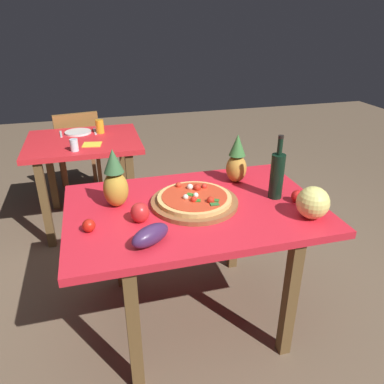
{
  "coord_description": "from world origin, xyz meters",
  "views": [
    {
      "loc": [
        -0.47,
        -1.69,
        1.68
      ],
      "look_at": [
        0.01,
        0.07,
        0.8
      ],
      "focal_mm": 34.79,
      "sensor_mm": 36.0,
      "label": 1
    }
  ],
  "objects_px": {
    "dining_chair": "(78,148)",
    "tomato_near_board": "(89,226)",
    "display_table": "(194,220)",
    "drinking_glass_water": "(74,145)",
    "pineapple_right": "(237,161)",
    "eggplant": "(150,235)",
    "wine_bottle": "(277,175)",
    "pineapple_left": "(115,181)",
    "pizza": "(195,198)",
    "tomato_beside_pepper": "(297,196)",
    "drinking_glass_juice": "(100,126)",
    "pizza_board": "(194,202)",
    "dinner_plate": "(78,132)",
    "melon": "(313,203)",
    "napkin_folded": "(92,144)",
    "bell_pepper": "(140,213)",
    "fork_utensil": "(61,134)",
    "knife_utensil": "(95,131)",
    "background_table": "(85,154)"
  },
  "relations": [
    {
      "from": "dining_chair",
      "to": "tomato_near_board",
      "type": "xyz_separation_m",
      "value": [
        0.09,
        -2.07,
        0.3
      ]
    },
    {
      "from": "display_table",
      "to": "drinking_glass_water",
      "type": "relative_size",
      "value": 14.92
    },
    {
      "from": "pineapple_right",
      "to": "eggplant",
      "type": "bearing_deg",
      "value": -138.7
    },
    {
      "from": "wine_bottle",
      "to": "pineapple_left",
      "type": "height_order",
      "value": "wine_bottle"
    },
    {
      "from": "eggplant",
      "to": "drinking_glass_water",
      "type": "bearing_deg",
      "value": 103.96
    },
    {
      "from": "tomato_near_board",
      "to": "pizza",
      "type": "bearing_deg",
      "value": 13.77
    },
    {
      "from": "dining_chair",
      "to": "tomato_beside_pepper",
      "type": "xyz_separation_m",
      "value": [
        1.19,
        -2.05,
        0.3
      ]
    },
    {
      "from": "drinking_glass_juice",
      "to": "drinking_glass_water",
      "type": "bearing_deg",
      "value": -116.29
    },
    {
      "from": "display_table",
      "to": "drinking_glass_water",
      "type": "xyz_separation_m",
      "value": [
        -0.62,
        1.08,
        0.13
      ]
    },
    {
      "from": "display_table",
      "to": "dining_chair",
      "type": "distance_m",
      "value": 2.06
    },
    {
      "from": "pizza_board",
      "to": "dinner_plate",
      "type": "relative_size",
      "value": 2.13
    },
    {
      "from": "melon",
      "to": "drinking_glass_juice",
      "type": "height_order",
      "value": "melon"
    },
    {
      "from": "eggplant",
      "to": "napkin_folded",
      "type": "xyz_separation_m",
      "value": [
        -0.21,
        1.49,
        -0.04
      ]
    },
    {
      "from": "wine_bottle",
      "to": "eggplant",
      "type": "distance_m",
      "value": 0.8
    },
    {
      "from": "bell_pepper",
      "to": "fork_utensil",
      "type": "bearing_deg",
      "value": 105.32
    },
    {
      "from": "drinking_glass_juice",
      "to": "drinking_glass_water",
      "type": "distance_m",
      "value": 0.47
    },
    {
      "from": "drinking_glass_juice",
      "to": "pizza",
      "type": "bearing_deg",
      "value": -73.89
    },
    {
      "from": "napkin_folded",
      "to": "pizza_board",
      "type": "bearing_deg",
      "value": -66.72
    },
    {
      "from": "pizza_board",
      "to": "knife_utensil",
      "type": "xyz_separation_m",
      "value": [
        -0.47,
        1.52,
        -0.01
      ]
    },
    {
      "from": "background_table",
      "to": "drinking_glass_water",
      "type": "relative_size",
      "value": 10.0
    },
    {
      "from": "background_table",
      "to": "eggplant",
      "type": "height_order",
      "value": "eggplant"
    },
    {
      "from": "tomato_beside_pepper",
      "to": "wine_bottle",
      "type": "bearing_deg",
      "value": 135.24
    },
    {
      "from": "knife_utensil",
      "to": "napkin_folded",
      "type": "height_order",
      "value": "knife_utensil"
    },
    {
      "from": "drinking_glass_juice",
      "to": "bell_pepper",
      "type": "bearing_deg",
      "value": -85.68
    },
    {
      "from": "tomato_near_board",
      "to": "knife_utensil",
      "type": "height_order",
      "value": "tomato_near_board"
    },
    {
      "from": "drinking_glass_juice",
      "to": "knife_utensil",
      "type": "bearing_deg",
      "value": 136.23
    },
    {
      "from": "background_table",
      "to": "pineapple_right",
      "type": "height_order",
      "value": "pineapple_right"
    },
    {
      "from": "drinking_glass_water",
      "to": "fork_utensil",
      "type": "relative_size",
      "value": 0.5
    },
    {
      "from": "display_table",
      "to": "tomato_near_board",
      "type": "distance_m",
      "value": 0.57
    },
    {
      "from": "bell_pepper",
      "to": "background_table",
      "type": "bearing_deg",
      "value": 100.54
    },
    {
      "from": "drinking_glass_water",
      "to": "tomato_beside_pepper",
      "type": "bearing_deg",
      "value": -45.12
    },
    {
      "from": "wine_bottle",
      "to": "knife_utensil",
      "type": "height_order",
      "value": "wine_bottle"
    },
    {
      "from": "drinking_glass_juice",
      "to": "napkin_folded",
      "type": "xyz_separation_m",
      "value": [
        -0.08,
        -0.31,
        -0.05
      ]
    },
    {
      "from": "dining_chair",
      "to": "drinking_glass_juice",
      "type": "height_order",
      "value": "drinking_glass_juice"
    },
    {
      "from": "background_table",
      "to": "tomato_near_board",
      "type": "xyz_separation_m",
      "value": [
        0.02,
        -1.46,
        0.15
      ]
    },
    {
      "from": "tomato_near_board",
      "to": "dinner_plate",
      "type": "distance_m",
      "value": 1.66
    },
    {
      "from": "fork_utensil",
      "to": "napkin_folded",
      "type": "distance_m",
      "value": 0.43
    },
    {
      "from": "tomato_beside_pepper",
      "to": "dinner_plate",
      "type": "bearing_deg",
      "value": 125.12
    },
    {
      "from": "background_table",
      "to": "pineapple_right",
      "type": "xyz_separation_m",
      "value": [
        0.9,
        -1.11,
        0.26
      ]
    },
    {
      "from": "pineapple_left",
      "to": "drinking_glass_water",
      "type": "xyz_separation_m",
      "value": [
        -0.23,
        0.96,
        -0.1
      ]
    },
    {
      "from": "melon",
      "to": "tomato_beside_pepper",
      "type": "bearing_deg",
      "value": 84.53
    },
    {
      "from": "wine_bottle",
      "to": "fork_utensil",
      "type": "height_order",
      "value": "wine_bottle"
    },
    {
      "from": "wine_bottle",
      "to": "melon",
      "type": "xyz_separation_m",
      "value": [
        0.07,
        -0.25,
        -0.05
      ]
    },
    {
      "from": "pizza",
      "to": "drinking_glass_juice",
      "type": "bearing_deg",
      "value": 106.11
    },
    {
      "from": "display_table",
      "to": "knife_utensil",
      "type": "distance_m",
      "value": 1.61
    },
    {
      "from": "display_table",
      "to": "drinking_glass_water",
      "type": "height_order",
      "value": "drinking_glass_water"
    },
    {
      "from": "pineapple_left",
      "to": "melon",
      "type": "relative_size",
      "value": 1.94
    },
    {
      "from": "background_table",
      "to": "pizza",
      "type": "bearing_deg",
      "value": -66.64
    },
    {
      "from": "napkin_folded",
      "to": "tomato_beside_pepper",
      "type": "bearing_deg",
      "value": -50.93
    },
    {
      "from": "wine_bottle",
      "to": "display_table",
      "type": "bearing_deg",
      "value": 178.23
    }
  ]
}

